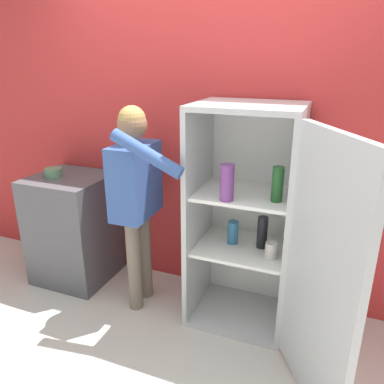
% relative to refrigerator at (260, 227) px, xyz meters
% --- Properties ---
extents(ground_plane, '(12.00, 12.00, 0.00)m').
position_rel_refrigerator_xyz_m(ground_plane, '(-0.50, -0.55, -0.79)').
color(ground_plane, beige).
extents(wall_back, '(7.00, 0.06, 2.55)m').
position_rel_refrigerator_xyz_m(wall_back, '(-0.50, 0.43, 0.49)').
color(wall_back, '#B72D2D').
rests_on(wall_back, ground_plane).
extents(refrigerator, '(1.09, 1.18, 1.57)m').
position_rel_refrigerator_xyz_m(refrigerator, '(0.00, 0.00, 0.00)').
color(refrigerator, '#B7BABC').
rests_on(refrigerator, ground_plane).
extents(person, '(0.59, 0.55, 1.54)m').
position_rel_refrigerator_xyz_m(person, '(-0.90, -0.04, 0.18)').
color(person, '#726656').
rests_on(person, ground_plane).
extents(counter, '(0.61, 0.58, 0.92)m').
position_rel_refrigerator_xyz_m(counter, '(-1.61, 0.09, -0.33)').
color(counter, '#4C4C51').
rests_on(counter, ground_plane).
extents(bowl, '(0.14, 0.14, 0.07)m').
position_rel_refrigerator_xyz_m(bowl, '(-1.71, 0.04, 0.17)').
color(bowl, '#517F5B').
rests_on(bowl, counter).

